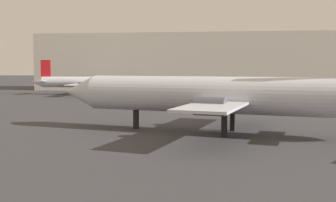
{
  "coord_description": "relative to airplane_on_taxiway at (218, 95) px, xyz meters",
  "views": [
    {
      "loc": [
        0.02,
        -6.6,
        6.47
      ],
      "look_at": [
        -4.8,
        31.08,
        3.33
      ],
      "focal_mm": 43.95,
      "sensor_mm": 36.0,
      "label": 1
    }
  ],
  "objects": [
    {
      "name": "terminal_building",
      "position": [
        -10.95,
        79.09,
        4.14
      ],
      "size": [
        81.03,
        20.47,
        15.75
      ],
      "primitive_type": "cube",
      "color": "beige",
      "rests_on": "ground_plane"
    },
    {
      "name": "airplane_on_taxiway",
      "position": [
        0.0,
        0.0,
        0.0
      ],
      "size": [
        34.64,
        22.25,
        10.09
      ],
      "rotation": [
        0.0,
        0.0,
        2.91
      ],
      "color": "silver",
      "rests_on": "ground_plane"
    },
    {
      "name": "airplane_far_right",
      "position": [
        -30.87,
        53.76,
        -0.77
      ],
      "size": [
        28.07,
        21.21,
        8.19
      ],
      "rotation": [
        0.0,
        0.0,
        0.06
      ],
      "color": "silver",
      "rests_on": "ground_plane"
    }
  ]
}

